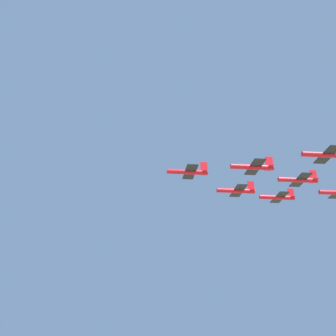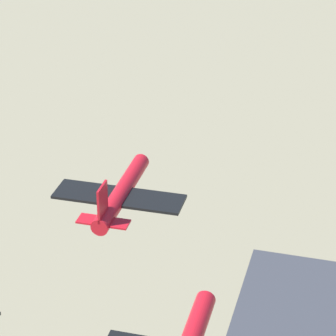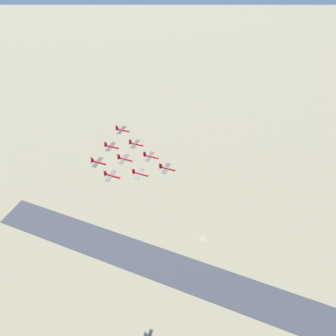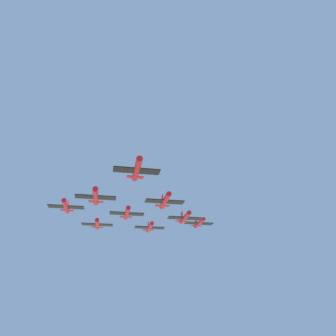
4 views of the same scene
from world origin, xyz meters
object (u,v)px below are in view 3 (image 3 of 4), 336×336
at_px(jet_1, 150,156).
at_px(jet_8, 98,162).
at_px(jet_0, 167,168).
at_px(jet_4, 124,159).
at_px(jet_5, 111,176).
at_px(jet_6, 122,130).
at_px(jet_2, 140,174).
at_px(jet_7, 111,147).
at_px(jet_3, 136,144).

relative_size(jet_1, jet_8, 1.00).
distance_m(jet_0, jet_4, 28.98).
distance_m(jet_5, jet_6, 44.98).
relative_size(jet_2, jet_6, 1.00).
xyz_separation_m(jet_7, jet_8, (9.58, -14.08, 0.23)).
xyz_separation_m(jet_4, jet_5, (9.58, -14.08, 1.07)).
height_order(jet_5, jet_8, jet_5).
bearing_deg(jet_3, jet_5, 0.00).
relative_size(jet_4, jet_7, 1.00).
height_order(jet_1, jet_4, jet_4).
relative_size(jet_1, jet_4, 1.00).
relative_size(jet_3, jet_5, 1.00).
bearing_deg(jet_1, jet_3, -120.47).
distance_m(jet_4, jet_5, 17.07).
xyz_separation_m(jet_1, jet_5, (2.40, -29.27, 1.57)).
xyz_separation_m(jet_1, jet_8, (-14.36, -30.37, 0.52)).
distance_m(jet_4, jet_8, 16.80).
bearing_deg(jet_4, jet_1, 120.47).
relative_size(jet_7, jet_8, 1.00).
bearing_deg(jet_5, jet_8, -120.47).
height_order(jet_1, jet_2, jet_2).
distance_m(jet_1, jet_8, 33.60).
bearing_deg(jet_2, jet_0, 120.47).
height_order(jet_1, jet_8, jet_8).
xyz_separation_m(jet_5, jet_6, (-35.92, 27.07, 0.95)).
relative_size(jet_2, jet_4, 1.00).
bearing_deg(jet_6, jet_3, 59.53).
bearing_deg(jet_4, jet_5, 0.00).
distance_m(jet_1, jet_4, 16.80).
bearing_deg(jet_2, jet_4, -120.47).
distance_m(jet_3, jet_5, 34.10).
bearing_deg(jet_0, jet_8, -78.91).
height_order(jet_2, jet_5, jet_5).
bearing_deg(jet_3, jet_8, -29.54).
height_order(jet_0, jet_2, jet_0).
bearing_deg(jet_0, jet_3, -120.47).
bearing_deg(jet_8, jet_7, 180.00).
bearing_deg(jet_5, jet_2, 120.47).
relative_size(jet_1, jet_2, 1.00).
distance_m(jet_2, jet_4, 16.80).
relative_size(jet_2, jet_7, 1.00).
distance_m(jet_0, jet_7, 44.28).
bearing_deg(jet_8, jet_5, 59.53).
bearing_deg(jet_3, jet_1, 59.53).
relative_size(jet_1, jet_3, 1.00).
bearing_deg(jet_2, jet_3, -150.46).
bearing_deg(jet_0, jet_7, -101.09).
height_order(jet_2, jet_8, jet_8).
height_order(jet_1, jet_3, jet_3).
height_order(jet_7, jet_8, jet_8).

